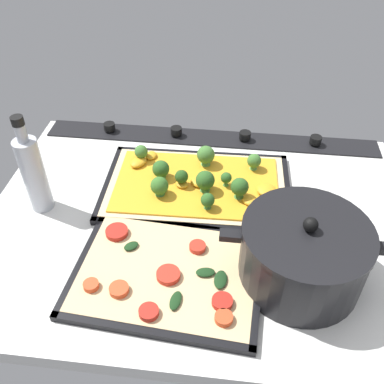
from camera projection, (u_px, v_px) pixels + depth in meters
The scene contains 8 objects.
ground_plane at pixel (198, 224), 86.66cm from camera, with size 84.97×63.77×3.00cm, color silver.
stove_control_panel at pixel (210, 137), 106.55cm from camera, with size 81.58×7.00×2.60cm.
baking_tray_front at pixel (197, 189), 92.03cm from camera, with size 40.21×26.04×1.30cm.
broccoli_pizza at pixel (197, 182), 91.07cm from camera, with size 37.75×23.58×6.04cm.
baking_tray_back at pixel (168, 275), 74.70cm from camera, with size 34.10×26.66×1.30cm.
veggie_pizza_back at pixel (167, 273), 74.06cm from camera, with size 31.53×24.09×1.90cm.
cooking_pot at pixel (303, 254), 71.05cm from camera, with size 27.96×21.18×14.03cm.
oil_bottle at pixel (33, 174), 82.51cm from camera, with size 4.51×4.51×21.16cm.
Camera 1 is at (-5.88, 60.77, 60.35)cm, focal length 40.23 mm.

